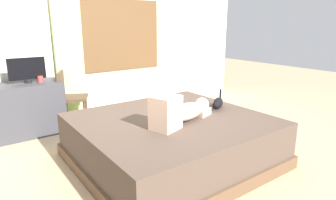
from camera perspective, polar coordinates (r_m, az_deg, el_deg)
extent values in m
plane|color=tan|center=(3.44, 0.48, -11.76)|extent=(16.00, 16.00, 0.00)
cube|color=beige|center=(5.08, -15.32, 13.37)|extent=(6.40, 0.12, 2.90)
cube|color=brown|center=(5.25, -9.02, 12.43)|extent=(1.46, 0.02, 1.21)
cube|color=white|center=(5.25, -9.01, 12.43)|extent=(1.38, 0.02, 1.13)
cube|color=brown|center=(3.39, 0.63, -10.84)|extent=(2.03, 1.90, 0.14)
cube|color=#4C3D33|center=(3.29, 0.64, -6.74)|extent=(1.97, 1.85, 0.38)
ellipsoid|color=#CCB299|center=(3.18, 3.62, -2.30)|extent=(0.61, 0.42, 0.17)
sphere|color=beige|center=(3.46, 6.68, -0.94)|extent=(0.17, 0.17, 0.17)
cube|color=beige|center=(2.85, -0.49, -2.51)|extent=(0.32, 0.31, 0.34)
cube|color=beige|center=(3.37, 5.64, -2.13)|extent=(0.28, 0.33, 0.08)
ellipsoid|color=black|center=(3.63, 9.84, -0.59)|extent=(0.28, 0.24, 0.13)
sphere|color=black|center=(3.48, 9.40, -1.08)|extent=(0.08, 0.08, 0.08)
cylinder|color=black|center=(3.76, 10.28, 0.94)|extent=(0.03, 0.03, 0.16)
cube|color=#38383D|center=(4.55, -25.77, -1.56)|extent=(0.90, 0.56, 0.74)
cylinder|color=black|center=(4.47, -25.81, 3.39)|extent=(0.10, 0.10, 0.05)
cube|color=black|center=(4.44, -26.06, 5.60)|extent=(0.48, 0.04, 0.30)
cylinder|color=#B23D38|center=(4.44, -23.86, 3.79)|extent=(0.08, 0.08, 0.09)
cylinder|color=#4C3828|center=(4.75, -15.73, -1.83)|extent=(0.04, 0.04, 0.44)
cylinder|color=#4C3828|center=(4.46, -16.05, -2.95)|extent=(0.04, 0.04, 0.44)
cylinder|color=#4C3828|center=(4.79, -19.36, -1.99)|extent=(0.04, 0.04, 0.44)
cylinder|color=#4C3828|center=(4.50, -19.90, -3.11)|extent=(0.04, 0.04, 0.44)
cube|color=#4C3828|center=(4.56, -18.00, 0.43)|extent=(0.51, 0.51, 0.04)
cube|color=#4C3828|center=(4.54, -20.34, 2.89)|extent=(0.20, 0.36, 0.38)
cube|color=#ADCC75|center=(4.84, -19.14, 11.16)|extent=(0.44, 0.06, 2.59)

